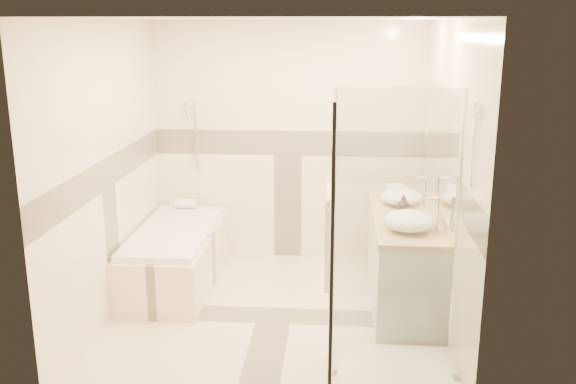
# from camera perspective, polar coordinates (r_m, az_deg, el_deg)

# --- Properties ---
(room) EXTENTS (2.82, 3.02, 2.52)m
(room) POSITION_cam_1_polar(r_m,az_deg,el_deg) (5.28, -0.69, 1.54)
(room) COLOR beige
(room) RESTS_ON ground
(bathtub) EXTENTS (0.75, 1.70, 0.56)m
(bathtub) POSITION_cam_1_polar(r_m,az_deg,el_deg) (6.33, -9.96, -5.38)
(bathtub) COLOR beige
(bathtub) RESTS_ON ground
(vanity) EXTENTS (0.58, 1.62, 0.85)m
(vanity) POSITION_cam_1_polar(r_m,az_deg,el_deg) (5.81, 10.23, -6.04)
(vanity) COLOR white
(vanity) RESTS_ON ground
(shower_enclosure) EXTENTS (0.96, 0.93, 2.04)m
(shower_enclosure) POSITION_cam_1_polar(r_m,az_deg,el_deg) (4.58, 8.10, -10.70)
(shower_enclosure) COLOR beige
(shower_enclosure) RESTS_ON ground
(vessel_sink_near) EXTENTS (0.38, 0.38, 0.15)m
(vessel_sink_near) POSITION_cam_1_polar(r_m,az_deg,el_deg) (5.97, 9.95, -0.39)
(vessel_sink_near) COLOR white
(vessel_sink_near) RESTS_ON vanity
(vessel_sink_far) EXTENTS (0.41, 0.41, 0.16)m
(vessel_sink_far) POSITION_cam_1_polar(r_m,az_deg,el_deg) (5.23, 10.71, -2.54)
(vessel_sink_far) COLOR white
(vessel_sink_far) RESTS_ON vanity
(faucet_near) EXTENTS (0.11, 0.03, 0.28)m
(faucet_near) POSITION_cam_1_polar(r_m,az_deg,el_deg) (5.98, 12.05, 0.35)
(faucet_near) COLOR silver
(faucet_near) RESTS_ON vanity
(faucet_far) EXTENTS (0.12, 0.03, 0.29)m
(faucet_far) POSITION_cam_1_polar(r_m,az_deg,el_deg) (5.24, 13.10, -1.66)
(faucet_far) COLOR silver
(faucet_far) RESTS_ON vanity
(amenity_bottle_a) EXTENTS (0.10, 0.10, 0.17)m
(amenity_bottle_a) POSITION_cam_1_polar(r_m,az_deg,el_deg) (5.54, 10.38, -1.51)
(amenity_bottle_a) COLOR black
(amenity_bottle_a) RESTS_ON vanity
(amenity_bottle_b) EXTENTS (0.15, 0.15, 0.16)m
(amenity_bottle_b) POSITION_cam_1_polar(r_m,az_deg,el_deg) (5.69, 10.22, -1.11)
(amenity_bottle_b) COLOR black
(amenity_bottle_b) RESTS_ON vanity
(folded_towels) EXTENTS (0.22, 0.31, 0.09)m
(folded_towels) POSITION_cam_1_polar(r_m,az_deg,el_deg) (6.29, 9.68, 0.09)
(folded_towels) COLOR white
(folded_towels) RESTS_ON vanity
(rolled_towel) EXTENTS (0.23, 0.10, 0.10)m
(rolled_towel) POSITION_cam_1_polar(r_m,az_deg,el_deg) (6.90, -9.05, -1.02)
(rolled_towel) COLOR white
(rolled_towel) RESTS_ON bathtub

